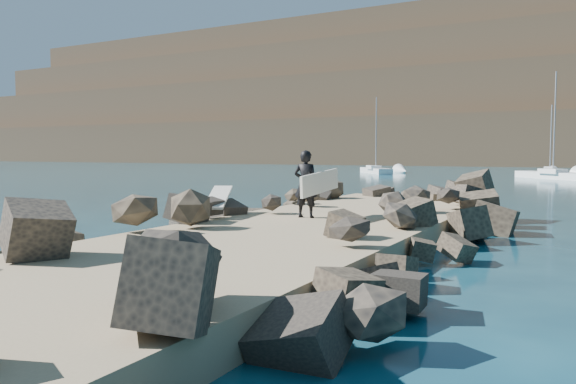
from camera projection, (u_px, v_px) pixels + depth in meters
ground at (306, 247)px, 14.64m from camera, size 800.00×800.00×0.00m
jetty at (267, 247)px, 12.87m from camera, size 6.00×26.00×0.60m
riprap_left at (182, 228)px, 14.68m from camera, size 2.60×22.00×1.00m
riprap_right at (397, 245)px, 11.91m from camera, size 2.60×22.00×1.00m
surfboard_resting at (219, 201)px, 16.50m from camera, size 1.52×2.25×0.07m
surfer_with_board at (308, 184)px, 15.97m from camera, size 0.87×2.39×1.93m
sailboat_a at (376, 171)px, 66.82m from camera, size 5.96×7.16×9.21m
sailboat_b at (550, 172)px, 61.34m from camera, size 1.45×6.43×7.81m
sailboat_c at (553, 175)px, 52.74m from camera, size 7.27×7.50×10.17m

